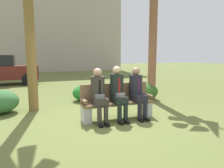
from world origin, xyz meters
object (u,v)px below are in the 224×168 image
Objects in this scene: seated_man_middle at (118,90)px; shrub_near_bench at (145,91)px; park_bench at (117,102)px; seated_man_right at (137,90)px; shrub_far_lawn at (85,93)px; seated_man_left at (99,92)px; palm_tree_short at (154,4)px; building_backdrop at (59,15)px; parked_car_near at (1,70)px.

seated_man_middle is 1.35× the size of shrub_near_bench.
seated_man_right reaches higher than park_bench.
park_bench is 2.01× the size of shrub_far_lawn.
shrub_near_bench is at bearing 37.91° from seated_man_left.
seated_man_middle reaches higher than shrub_far_lawn.
park_bench is 1.85× the size of shrub_near_bench.
palm_tree_short is 4.82× the size of shrub_near_bench.
seated_man_left is 21.38m from building_backdrop.
palm_tree_short is at bearing -86.92° from building_backdrop.
park_bench is 21.31m from building_backdrop.
seated_man_middle is 0.54m from seated_man_right.
park_bench is at bearing -83.15° from shrub_far_lawn.
parked_car_near reaches higher than park_bench.
shrub_near_bench is (-0.22, 0.11, -3.09)m from palm_tree_short.
seated_man_right is 9.25m from parked_car_near.
seated_man_right is 1.42× the size of shrub_far_lawn.
seated_man_left is 1.42× the size of shrub_far_lawn.
seated_man_left is 1.31× the size of shrub_near_bench.
seated_man_middle reaches higher than shrub_near_bench.
shrub_far_lawn is at bearing 84.24° from seated_man_left.
palm_tree_short reaches higher than shrub_far_lawn.
shrub_far_lawn is (0.25, 2.44, -0.44)m from seated_man_left.
seated_man_right is 3.51m from palm_tree_short.
seated_man_middle is 21.34m from building_backdrop.
seated_man_left is 0.97× the size of seated_man_middle.
building_backdrop is at bearing 68.74° from parked_car_near.
park_bench is 8.92m from parked_car_near.
palm_tree_short is at bearing 37.90° from park_bench.
parked_car_near is (-5.59, 6.38, 0.52)m from shrub_near_bench.
park_bench is 0.62m from seated_man_right.
seated_man_middle is (-0.02, -0.13, 0.33)m from park_bench.
palm_tree_short is 0.35× the size of building_backdrop.
seated_man_middle is 2.62m from shrub_near_bench.
parked_car_near is 14.39m from building_backdrop.
seated_man_right is 1.31× the size of shrub_near_bench.
seated_man_middle is 2.49m from shrub_far_lawn.
palm_tree_short is (2.03, 1.58, 2.99)m from park_bench.
building_backdrop is (1.04, 20.53, 5.75)m from seated_man_middle.
shrub_far_lawn is (-2.31, 0.73, -3.12)m from palm_tree_short.
seated_man_right is at bearing -131.46° from palm_tree_short.
parked_car_near is at bearing 117.70° from seated_man_right.
palm_tree_short is (1.51, 1.71, 2.67)m from seated_man_right.
seated_man_right is 21.33m from building_backdrop.
park_bench is 0.13× the size of building_backdrop.
building_backdrop is at bearing 85.89° from shrub_far_lawn.
building_backdrop reaches higher than shrub_far_lawn.
seated_man_middle is at bearing -65.36° from parked_car_near.
seated_man_middle is at bearing -83.91° from shrub_far_lawn.
seated_man_middle is 0.28× the size of palm_tree_short.
building_backdrop is (0.50, 20.53, 5.76)m from seated_man_right.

